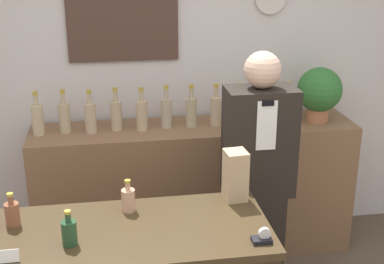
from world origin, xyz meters
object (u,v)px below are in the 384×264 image
Objects in this scene: shopkeeper at (257,184)px; paper_bag at (235,175)px; potted_plant at (319,91)px; tape_dispenser at (263,238)px.

paper_bag is at bearing -122.29° from shopkeeper.
paper_bag is (-0.84, -0.97, -0.15)m from potted_plant.
shopkeeper is 0.50m from paper_bag.
paper_bag is 3.02× the size of tape_dispenser.
shopkeeper is 0.94m from potted_plant.
shopkeeper reaches higher than potted_plant.
shopkeeper is at bearing 57.71° from paper_bag.
paper_bag is 0.46m from tape_dispenser.
tape_dispenser is (-0.81, -1.41, -0.26)m from potted_plant.
potted_plant is 4.38× the size of tape_dispenser.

